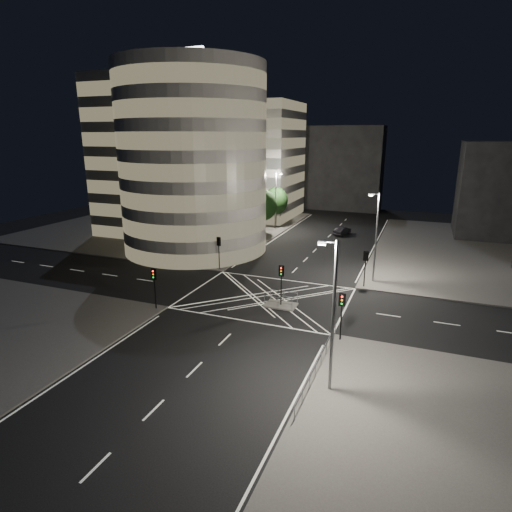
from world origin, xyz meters
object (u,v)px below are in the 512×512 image
at_px(traffic_signal_nl, 154,281).
at_px(street_lamp_right_near, 332,312).
at_px(central_island, 281,305).
at_px(traffic_signal_nr, 342,308).
at_px(traffic_signal_fr, 365,262).
at_px(street_lamp_right_far, 376,235).
at_px(traffic_signal_fl, 219,247).
at_px(street_lamp_left_near, 232,218).
at_px(sedan, 342,231).
at_px(street_lamp_left_far, 276,199).
at_px(traffic_signal_island, 281,278).

xyz_separation_m(traffic_signal_nl, street_lamp_right_near, (18.24, -7.20, 2.63)).
xyz_separation_m(central_island, traffic_signal_nr, (6.80, -5.30, 2.84)).
height_order(central_island, traffic_signal_fr, traffic_signal_fr).
xyz_separation_m(central_island, street_lamp_right_far, (7.44, 10.50, 5.47)).
relative_size(traffic_signal_fl, traffic_signal_fr, 1.00).
distance_m(traffic_signal_fl, traffic_signal_nr, 22.24).
height_order(traffic_signal_fr, street_lamp_right_near, street_lamp_right_near).
bearing_deg(street_lamp_left_near, central_island, -49.73).
xyz_separation_m(central_island, traffic_signal_nl, (-10.80, -5.30, 2.84)).
distance_m(street_lamp_right_far, sedan, 24.23).
relative_size(street_lamp_left_near, street_lamp_right_far, 1.00).
xyz_separation_m(traffic_signal_fl, street_lamp_right_near, (18.24, -20.80, 2.63)).
distance_m(street_lamp_left_near, street_lamp_left_far, 18.00).
bearing_deg(traffic_signal_fl, street_lamp_right_near, -48.76).
bearing_deg(traffic_signal_fl, street_lamp_left_near, 96.97).
height_order(traffic_signal_nr, sedan, traffic_signal_nr).
distance_m(traffic_signal_nl, street_lamp_right_near, 19.78).
xyz_separation_m(traffic_signal_nr, sedan, (-7.02, 38.27, -2.23)).
relative_size(traffic_signal_nl, street_lamp_right_far, 0.40).
distance_m(traffic_signal_island, street_lamp_left_far, 33.61).
distance_m(street_lamp_right_far, street_lamp_right_near, 23.00).
bearing_deg(street_lamp_right_near, street_lamp_left_near, 125.97).
relative_size(traffic_signal_nl, traffic_signal_nr, 1.00).
bearing_deg(traffic_signal_fr, central_island, -129.33).
bearing_deg(traffic_signal_fr, traffic_signal_nl, -142.31).
bearing_deg(street_lamp_left_far, street_lamp_right_near, -66.79).
bearing_deg(sedan, street_lamp_right_near, 113.38).
bearing_deg(traffic_signal_island, traffic_signal_fr, 50.67).
bearing_deg(traffic_signal_nl, traffic_signal_island, 26.14).
bearing_deg(traffic_signal_fl, traffic_signal_nl, -90.00).
relative_size(traffic_signal_nl, traffic_signal_fr, 1.00).
relative_size(street_lamp_right_far, sedan, 2.40).
relative_size(street_lamp_left_near, street_lamp_right_near, 1.00).
height_order(street_lamp_right_far, sedan, street_lamp_right_far).
bearing_deg(sedan, traffic_signal_fr, 119.70).
height_order(traffic_signal_fl, traffic_signal_fr, same).
height_order(traffic_signal_nl, street_lamp_left_near, street_lamp_left_near).
bearing_deg(sedan, street_lamp_left_near, 73.88).
relative_size(traffic_signal_island, street_lamp_right_far, 0.40).
bearing_deg(traffic_signal_nl, street_lamp_left_far, 90.99).
xyz_separation_m(central_island, sedan, (-0.22, 32.97, 0.61)).
xyz_separation_m(traffic_signal_fl, traffic_signal_nl, (0.00, -13.60, 0.00)).
relative_size(central_island, street_lamp_right_far, 0.30).
distance_m(traffic_signal_fl, traffic_signal_island, 13.62).
height_order(traffic_signal_nl, street_lamp_right_near, street_lamp_right_near).
xyz_separation_m(street_lamp_left_far, street_lamp_right_far, (18.87, -21.00, 0.00)).
bearing_deg(street_lamp_right_near, traffic_signal_fl, 131.24).
distance_m(traffic_signal_fr, sedan, 25.75).
bearing_deg(street_lamp_right_near, traffic_signal_nl, 158.45).
relative_size(traffic_signal_island, street_lamp_left_near, 0.40).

